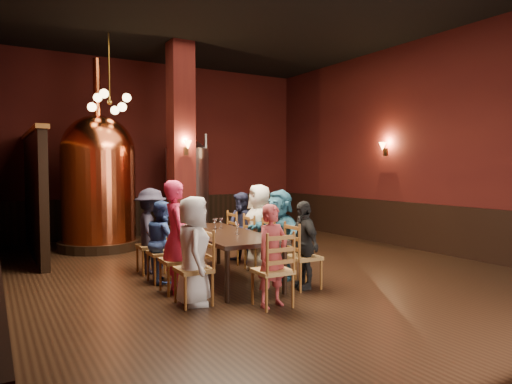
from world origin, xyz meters
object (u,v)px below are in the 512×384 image
copper_kettle (99,180)px  rose_vase (195,212)px  dining_table (222,236)px  person_1 (176,236)px  person_2 (163,241)px  person_0 (193,251)px  steel_vessel (187,186)px

copper_kettle → rose_vase: (1.01, -2.93, -0.48)m
dining_table → person_1: size_ratio=1.54×
person_1 → person_2: size_ratio=1.26×
person_0 → steel_vessel: (2.14, 5.51, 0.61)m
dining_table → steel_vessel: bearing=76.5°
dining_table → copper_kettle: copper_kettle is taller
dining_table → person_2: bearing=158.8°
copper_kettle → rose_vase: copper_kettle is taller
person_2 → rose_vase: size_ratio=3.23×
person_0 → rose_vase: size_ratio=3.58×
person_2 → steel_vessel: size_ratio=0.48×
dining_table → copper_kettle: 4.05m
dining_table → person_2: size_ratio=1.94×
steel_vessel → person_2: bearing=-116.6°
person_0 → steel_vessel: 5.95m
person_2 → copper_kettle: bearing=11.4°
person_0 → dining_table: bearing=-23.5°
person_0 → copper_kettle: copper_kettle is taller
person_1 → copper_kettle: 4.18m
person_0 → steel_vessel: bearing=-2.4°
dining_table → person_0: 1.31m
person_0 → rose_vase: 2.06m
rose_vase → dining_table: bearing=-85.7°
dining_table → person_1: person_1 is taller
person_1 → rose_vase: (0.79, 1.19, 0.21)m
person_1 → person_2: person_1 is taller
person_0 → person_1: size_ratio=0.88×
steel_vessel → rose_vase: bearing=-109.9°
person_1 → dining_table: bearing=-60.1°
person_1 → copper_kettle: bearing=13.7°
steel_vessel → person_0: bearing=-111.2°
steel_vessel → rose_vase: 3.89m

